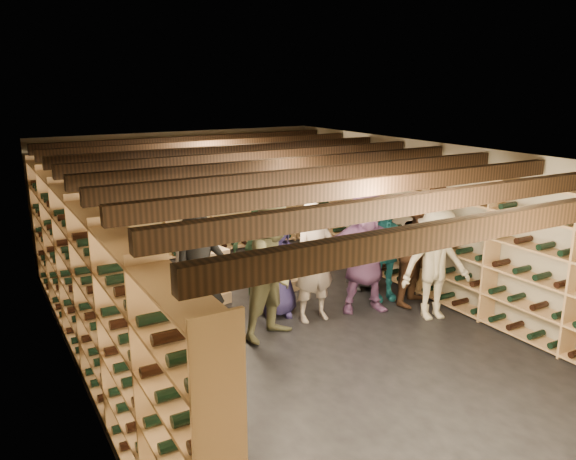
# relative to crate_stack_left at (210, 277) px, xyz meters

# --- Properties ---
(ground) EXTENTS (8.00, 8.00, 0.00)m
(ground) POSITION_rel_crate_stack_left_xyz_m (0.58, -1.30, -0.42)
(ground) COLOR black
(ground) RESTS_ON ground
(walls) EXTENTS (5.52, 8.02, 2.40)m
(walls) POSITION_rel_crate_stack_left_xyz_m (0.58, -1.30, 0.78)
(walls) COLOR tan
(walls) RESTS_ON ground
(ceiling) EXTENTS (5.50, 8.00, 0.01)m
(ceiling) POSITION_rel_crate_stack_left_xyz_m (0.58, -1.30, 1.98)
(ceiling) COLOR beige
(ceiling) RESTS_ON walls
(ceiling_joists) EXTENTS (5.40, 7.12, 0.18)m
(ceiling_joists) POSITION_rel_crate_stack_left_xyz_m (0.58, -1.30, 1.84)
(ceiling_joists) COLOR black
(ceiling_joists) RESTS_ON ground
(wine_rack_left) EXTENTS (0.32, 7.50, 2.15)m
(wine_rack_left) POSITION_rel_crate_stack_left_xyz_m (-1.99, -1.30, 0.65)
(wine_rack_left) COLOR tan
(wine_rack_left) RESTS_ON ground
(wine_rack_right) EXTENTS (0.32, 7.50, 2.15)m
(wine_rack_right) POSITION_rel_crate_stack_left_xyz_m (3.15, -1.30, 0.65)
(wine_rack_right) COLOR tan
(wine_rack_right) RESTS_ON ground
(wine_rack_back) EXTENTS (4.70, 0.30, 2.15)m
(wine_rack_back) POSITION_rel_crate_stack_left_xyz_m (0.58, 2.53, 0.65)
(wine_rack_back) COLOR tan
(wine_rack_back) RESTS_ON ground
(crate_stack_left) EXTENTS (0.56, 0.42, 0.85)m
(crate_stack_left) POSITION_rel_crate_stack_left_xyz_m (0.00, 0.00, 0.00)
(crate_stack_left) COLOR tan
(crate_stack_left) RESTS_ON ground
(crate_stack_right) EXTENTS (0.55, 0.42, 0.34)m
(crate_stack_right) POSITION_rel_crate_stack_left_xyz_m (1.13, 0.08, -0.25)
(crate_stack_right) COLOR tan
(crate_stack_right) RESTS_ON ground
(crate_loose) EXTENTS (0.56, 0.43, 0.17)m
(crate_loose) POSITION_rel_crate_stack_left_xyz_m (1.53, 0.00, -0.34)
(crate_loose) COLOR tan
(crate_loose) RESTS_ON ground
(person_1) EXTENTS (0.69, 0.49, 1.81)m
(person_1) POSITION_rel_crate_stack_left_xyz_m (-0.67, -1.33, 0.48)
(person_1) COLOR black
(person_1) RESTS_ON ground
(person_2) EXTENTS (1.07, 0.94, 1.87)m
(person_2) POSITION_rel_crate_stack_left_xyz_m (0.31, -1.49, 0.51)
(person_2) COLOR #656341
(person_2) RESTS_ON ground
(person_3) EXTENTS (1.18, 0.86, 1.63)m
(person_3) POSITION_rel_crate_stack_left_xyz_m (2.57, -2.09, 0.39)
(person_3) COLOR beige
(person_3) RESTS_ON ground
(person_4) EXTENTS (0.97, 0.63, 1.53)m
(person_4) POSITION_rel_crate_stack_left_xyz_m (2.40, -1.16, 0.34)
(person_4) COLOR #1C6771
(person_4) RESTS_ON ground
(person_6) EXTENTS (0.85, 0.71, 1.50)m
(person_6) POSITION_rel_crate_stack_left_xyz_m (0.68, -0.88, 0.33)
(person_6) COLOR #241F4A
(person_6) RESTS_ON ground
(person_7) EXTENTS (0.64, 0.44, 1.71)m
(person_7) POSITION_rel_crate_stack_left_xyz_m (1.06, -1.28, 0.43)
(person_7) COLOR gray
(person_7) RESTS_ON ground
(person_8) EXTENTS (0.99, 0.89, 1.69)m
(person_8) POSITION_rel_crate_stack_left_xyz_m (2.76, -1.57, 0.42)
(person_8) COLOR #492D1B
(person_8) RESTS_ON ground
(person_9) EXTENTS (1.22, 0.73, 1.86)m
(person_9) POSITION_rel_crate_stack_left_xyz_m (-0.31, 0.00, 0.50)
(person_9) COLOR #ADA69E
(person_9) RESTS_ON ground
(person_10) EXTENTS (1.04, 0.65, 1.66)m
(person_10) POSITION_rel_crate_stack_left_xyz_m (0.81, 0.00, 0.40)
(person_10) COLOR #25442A
(person_10) RESTS_ON ground
(person_11) EXTENTS (1.77, 1.11, 1.82)m
(person_11) POSITION_rel_crate_stack_left_xyz_m (1.89, -1.36, 0.48)
(person_11) COLOR #805289
(person_11) RESTS_ON ground
(person_12) EXTENTS (0.88, 0.71, 1.56)m
(person_12) POSITION_rel_crate_stack_left_xyz_m (2.45, -0.61, 0.35)
(person_12) COLOR #353439
(person_12) RESTS_ON ground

